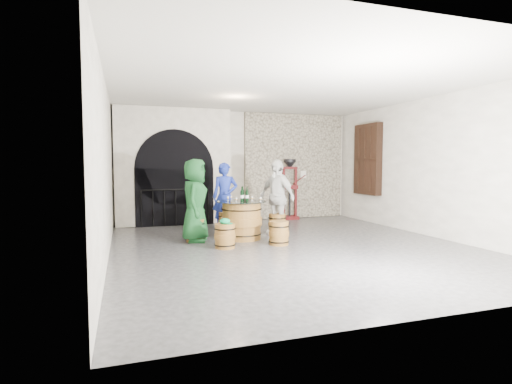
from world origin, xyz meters
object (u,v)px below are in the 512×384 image
object	(u,v)px
person_blue	(225,197)
corking_press	(290,184)
barrel_stool_far	(227,222)
barrel_stool_near_left	(225,236)
person_green	(195,200)
wine_bottle_center	(247,195)
wine_bottle_right	(243,195)
barrel_stool_right	(277,224)
barrel_stool_near_right	(279,233)
wine_bottle_left	(242,195)
barrel_stool_left	(196,230)
person_white	(277,197)
barrel_table	(242,220)
side_barrel	(241,212)

from	to	relation	value
person_blue	corking_press	world-z (taller)	corking_press
barrel_stool_far	barrel_stool_near_left	world-z (taller)	same
person_green	wine_bottle_center	xyz separation A→B (m)	(1.14, -0.09, 0.09)
wine_bottle_right	barrel_stool_right	bearing A→B (deg)	10.38
wine_bottle_center	barrel_stool_near_right	bearing A→B (deg)	-61.88
wine_bottle_left	corking_press	xyz separation A→B (m)	(2.29, 2.66, 0.08)
barrel_stool_far	barrel_stool_near_right	bearing A→B (deg)	-71.60
barrel_stool_left	corking_press	bearing A→B (deg)	38.13
barrel_stool_near_right	corking_press	bearing A→B (deg)	63.57
person_white	wine_bottle_right	world-z (taller)	person_white
wine_bottle_left	person_white	bearing A→B (deg)	18.86
barrel_table	corking_press	distance (m)	3.56
person_white	wine_bottle_center	size ratio (longest dim) A/B	5.47
barrel_stool_right	corking_press	bearing A→B (deg)	60.46
barrel_stool_near_right	person_white	size ratio (longest dim) A/B	0.28
barrel_table	wine_bottle_right	distance (m)	0.58
person_white	side_barrel	bearing A→B (deg)	162.21
wine_bottle_center	person_green	bearing A→B (deg)	175.57
barrel_table	person_white	size ratio (longest dim) A/B	0.62
barrel_stool_left	corking_press	distance (m)	4.29
barrel_stool_near_right	wine_bottle_center	distance (m)	1.18
barrel_stool_near_right	wine_bottle_left	distance (m)	1.25
person_white	wine_bottle_right	size ratio (longest dim) A/B	5.47
person_white	barrel_table	bearing A→B (deg)	-97.41
barrel_stool_near_right	person_white	xyz separation A→B (m)	(0.41, 1.17, 0.65)
barrel_stool_near_right	wine_bottle_left	bearing A→B (deg)	122.64
wine_bottle_right	barrel_stool_far	bearing A→B (deg)	99.80
barrel_stool_right	side_barrel	xyz separation A→B (m)	(-0.29, 2.04, 0.06)
wine_bottle_right	wine_bottle_center	bearing A→B (deg)	-78.49
barrel_stool_near_left	side_barrel	distance (m)	3.43
wine_bottle_center	side_barrel	distance (m)	2.56
barrel_stool_far	wine_bottle_center	world-z (taller)	wine_bottle_center
barrel_stool_far	barrel_stool_right	distance (m)	1.26
wine_bottle_center	wine_bottle_right	bearing A→B (deg)	101.51
barrel_stool_left	person_green	world-z (taller)	person_green
barrel_stool_near_left	wine_bottle_center	distance (m)	1.29
barrel_stool_far	corking_press	size ratio (longest dim) A/B	0.27
barrel_stool_left	corking_press	world-z (taller)	corking_press
barrel_stool_right	barrel_stool_near_left	bearing A→B (deg)	-143.61
person_blue	barrel_stool_left	bearing A→B (deg)	-117.48
wine_bottle_center	corking_press	bearing A→B (deg)	50.98
barrel_stool_far	side_barrel	distance (m)	1.54
barrel_stool_near_left	wine_bottle_right	bearing A→B (deg)	56.14
barrel_stool_right	wine_bottle_center	bearing A→B (deg)	-157.16
corking_press	barrel_stool_left	bearing A→B (deg)	-136.21
barrel_stool_far	wine_bottle_right	bearing A→B (deg)	-80.20
barrel_stool_left	barrel_stool_near_right	xyz separation A→B (m)	(1.57, -0.90, 0.00)
wine_bottle_right	person_blue	bearing A→B (deg)	99.05
barrel_table	barrel_stool_near_right	bearing A→B (deg)	-57.55
barrel_stool_left	barrel_stool_near_right	world-z (taller)	same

